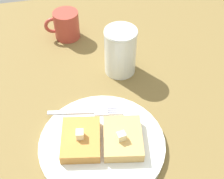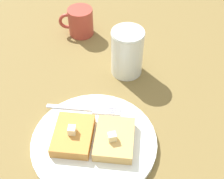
# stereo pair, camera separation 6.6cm
# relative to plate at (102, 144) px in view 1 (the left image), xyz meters

# --- Properties ---
(table_surface) EXTENTS (1.00, 1.00, 0.03)m
(table_surface) POSITION_rel_plate_xyz_m (-0.10, -0.10, -0.02)
(table_surface) COLOR brown
(table_surface) RESTS_ON ground
(plate) EXTENTS (0.25, 0.25, 0.01)m
(plate) POSITION_rel_plate_xyz_m (0.00, 0.00, 0.00)
(plate) COLOR white
(plate) RESTS_ON table_surface
(toast_slice_left) EXTENTS (0.09, 0.11, 0.02)m
(toast_slice_left) POSITION_rel_plate_xyz_m (-0.04, 0.01, 0.02)
(toast_slice_left) COLOR tan
(toast_slice_left) RESTS_ON plate
(toast_slice_middle) EXTENTS (0.09, 0.11, 0.02)m
(toast_slice_middle) POSITION_rel_plate_xyz_m (0.04, -0.01, 0.02)
(toast_slice_middle) COLOR #BD7D38
(toast_slice_middle) RESTS_ON plate
(butter_pat_primary) EXTENTS (0.02, 0.02, 0.02)m
(butter_pat_primary) POSITION_rel_plate_xyz_m (-0.03, 0.02, 0.04)
(butter_pat_primary) COLOR beige
(butter_pat_primary) RESTS_ON toast_slice_left
(butter_pat_secondary) EXTENTS (0.02, 0.02, 0.02)m
(butter_pat_secondary) POSITION_rel_plate_xyz_m (0.04, -0.01, 0.04)
(butter_pat_secondary) COLOR #F9ECC2
(butter_pat_secondary) RESTS_ON toast_slice_middle
(fork) EXTENTS (0.16, 0.04, 0.00)m
(fork) POSITION_rel_plate_xyz_m (0.01, -0.08, 0.01)
(fork) COLOR silver
(fork) RESTS_ON plate
(syrup_jar) EXTENTS (0.08, 0.08, 0.12)m
(syrup_jar) POSITION_rel_plate_xyz_m (-0.09, -0.21, 0.04)
(syrup_jar) COLOR #55290A
(syrup_jar) RESTS_ON table_surface
(coffee_mug) EXTENTS (0.09, 0.07, 0.08)m
(coffee_mug) POSITION_rel_plate_xyz_m (0.02, -0.38, 0.03)
(coffee_mug) COLOR #A23A2F
(coffee_mug) RESTS_ON table_surface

